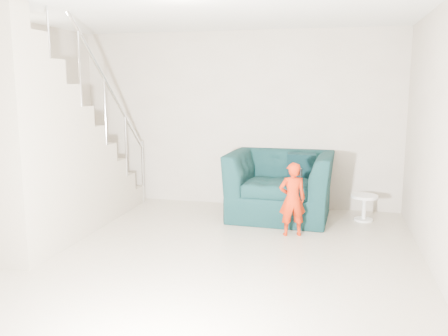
{
  "coord_description": "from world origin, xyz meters",
  "views": [
    {
      "loc": [
        1.49,
        -4.51,
        1.87
      ],
      "look_at": [
        0.15,
        1.2,
        0.85
      ],
      "focal_mm": 38.0,
      "sensor_mm": 36.0,
      "label": 1
    }
  ],
  "objects_px": {
    "side_table": "(364,203)",
    "staircase": "(41,162)",
    "armchair": "(280,185)",
    "toddler": "(292,199)"
  },
  "relations": [
    {
      "from": "side_table",
      "to": "staircase",
      "type": "bearing_deg",
      "value": -157.19
    },
    {
      "from": "staircase",
      "to": "side_table",
      "type": "bearing_deg",
      "value": 22.81
    },
    {
      "from": "armchair",
      "to": "side_table",
      "type": "relative_size",
      "value": 3.92
    },
    {
      "from": "armchair",
      "to": "staircase",
      "type": "relative_size",
      "value": 0.4
    },
    {
      "from": "armchair",
      "to": "side_table",
      "type": "distance_m",
      "value": 1.19
    },
    {
      "from": "staircase",
      "to": "armchair",
      "type": "bearing_deg",
      "value": 30.05
    },
    {
      "from": "armchair",
      "to": "toddler",
      "type": "xyz_separation_m",
      "value": [
        0.25,
        -0.84,
        -0.0
      ]
    },
    {
      "from": "armchair",
      "to": "toddler",
      "type": "distance_m",
      "value": 0.87
    },
    {
      "from": "side_table",
      "to": "staircase",
      "type": "height_order",
      "value": "staircase"
    },
    {
      "from": "side_table",
      "to": "staircase",
      "type": "xyz_separation_m",
      "value": [
        -3.93,
        -1.65,
        0.7
      ]
    }
  ]
}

